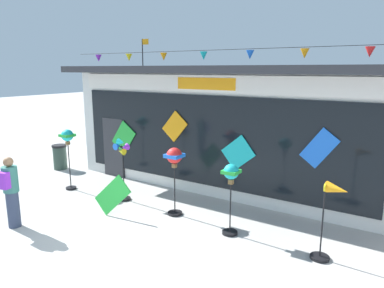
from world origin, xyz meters
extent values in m
plane|color=#ADAAA5|center=(0.00, 0.00, 0.00)|extent=(80.00, 80.00, 0.00)
cube|color=silver|center=(0.85, 6.87, 1.76)|extent=(10.13, 5.88, 3.51)
cube|color=#333338|center=(0.85, 6.51, 3.61)|extent=(10.53, 6.59, 0.20)
cube|color=white|center=(0.85, 3.88, 3.23)|extent=(9.32, 0.08, 0.46)
cube|color=orange|center=(0.85, 3.85, 3.23)|extent=(1.82, 0.04, 0.32)
cube|color=black|center=(0.85, 3.89, 1.64)|extent=(9.12, 0.06, 2.57)
cube|color=#333338|center=(-2.80, 3.89, 1.00)|extent=(0.90, 0.07, 2.00)
cube|color=green|center=(-2.27, 3.83, 1.42)|extent=(1.07, 0.03, 1.12)
cube|color=orange|center=(-0.19, 3.83, 1.97)|extent=(0.92, 0.03, 0.94)
cube|color=#19B7BC|center=(1.88, 3.83, 1.44)|extent=(1.01, 0.03, 1.00)
cube|color=blue|center=(3.96, 3.83, 1.82)|extent=(0.91, 0.03, 1.00)
cylinder|color=black|center=(0.85, 3.74, 4.11)|extent=(9.73, 0.01, 0.01)
cone|color=purple|center=(-3.15, 3.74, 3.97)|extent=(0.20, 0.20, 0.22)
cone|color=yellow|center=(-1.82, 3.74, 3.97)|extent=(0.20, 0.20, 0.22)
cone|color=orange|center=(-0.49, 3.74, 3.97)|extent=(0.20, 0.20, 0.22)
cone|color=#19B7BC|center=(0.85, 3.74, 3.97)|extent=(0.20, 0.20, 0.22)
cone|color=blue|center=(2.18, 3.74, 3.97)|extent=(0.20, 0.20, 0.22)
cone|color=orange|center=(3.51, 3.74, 3.97)|extent=(0.20, 0.20, 0.22)
cone|color=red|center=(4.84, 3.74, 3.97)|extent=(0.20, 0.20, 0.22)
cylinder|color=black|center=(-3.97, 6.87, 4.27)|extent=(0.04, 0.04, 1.10)
cube|color=orange|center=(-3.81, 6.87, 4.70)|extent=(0.32, 0.02, 0.22)
cylinder|color=black|center=(-2.95, 2.16, 0.03)|extent=(0.31, 0.31, 0.06)
cylinder|color=black|center=(-2.95, 2.16, 0.75)|extent=(0.03, 0.03, 1.51)
sphere|color=#19B7BC|center=(-2.95, 2.16, 1.68)|extent=(0.36, 0.36, 0.36)
cube|color=green|center=(-2.95, 2.16, 1.68)|extent=(0.36, 0.36, 0.08)
cube|color=brown|center=(-2.95, 2.16, 1.45)|extent=(0.10, 0.10, 0.10)
cylinder|color=black|center=(-0.92, 2.38, 0.03)|extent=(0.35, 0.35, 0.06)
cylinder|color=black|center=(-0.92, 2.38, 0.77)|extent=(0.03, 0.03, 1.54)
cylinder|color=black|center=(-0.92, 2.34, 1.54)|extent=(0.06, 0.04, 0.06)
cone|color=purple|center=(-0.79, 2.34, 1.54)|extent=(0.19, 0.20, 0.19)
cone|color=#19B7BC|center=(-0.92, 2.34, 1.67)|extent=(0.20, 0.19, 0.19)
cone|color=blue|center=(-1.05, 2.34, 1.54)|extent=(0.19, 0.20, 0.19)
cone|color=yellow|center=(-0.92, 2.34, 1.41)|extent=(0.20, 0.19, 0.19)
cylinder|color=black|center=(0.88, 2.32, 0.03)|extent=(0.37, 0.37, 0.06)
cylinder|color=black|center=(0.88, 2.32, 0.67)|extent=(0.03, 0.03, 1.34)
sphere|color=red|center=(0.88, 2.32, 1.54)|extent=(0.39, 0.39, 0.39)
cube|color=blue|center=(0.88, 2.32, 1.54)|extent=(0.40, 0.40, 0.09)
cube|color=brown|center=(0.88, 2.32, 1.28)|extent=(0.10, 0.10, 0.10)
cylinder|color=black|center=(2.56, 2.10, 0.03)|extent=(0.35, 0.35, 0.06)
cylinder|color=black|center=(2.56, 2.10, 0.64)|extent=(0.03, 0.03, 1.28)
sphere|color=#19B7BC|center=(2.56, 2.10, 1.45)|extent=(0.34, 0.34, 0.34)
cube|color=green|center=(2.56, 2.10, 1.45)|extent=(0.34, 0.34, 0.07)
cube|color=brown|center=(2.56, 2.10, 1.22)|extent=(0.10, 0.10, 0.10)
cylinder|color=black|center=(4.52, 2.10, 0.03)|extent=(0.37, 0.37, 0.06)
cylinder|color=black|center=(4.52, 2.10, 0.73)|extent=(0.03, 0.03, 1.46)
cone|color=orange|center=(4.73, 2.10, 1.46)|extent=(0.46, 0.32, 0.22)
cylinder|color=yellow|center=(4.52, 2.10, 1.46)|extent=(0.03, 0.16, 0.16)
cylinder|color=#333D56|center=(-1.84, -0.32, 0.43)|extent=(0.28, 0.28, 0.86)
cylinder|color=#337066|center=(-1.84, -0.32, 1.16)|extent=(0.34, 0.34, 0.60)
sphere|color=#8C6647|center=(-1.84, -0.32, 1.57)|extent=(0.22, 0.22, 0.22)
cube|color=purple|center=(-1.78, -0.51, 1.19)|extent=(0.30, 0.23, 0.38)
cylinder|color=#2D4238|center=(-5.12, 3.43, 0.41)|extent=(0.48, 0.48, 0.83)
cylinder|color=black|center=(-5.12, 3.43, 0.87)|extent=(0.52, 0.52, 0.08)
cube|color=green|center=(-0.38, 1.41, 0.54)|extent=(1.08, 0.23, 1.08)
camera|label=1|loc=(5.90, -4.57, 3.63)|focal=33.36mm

